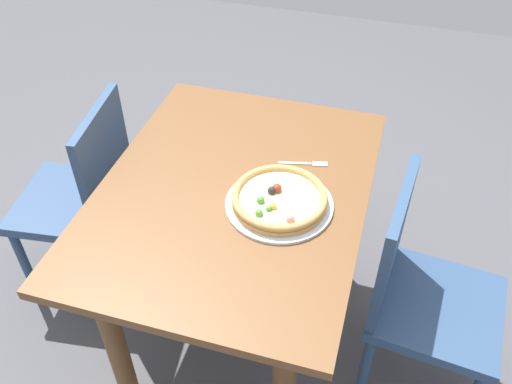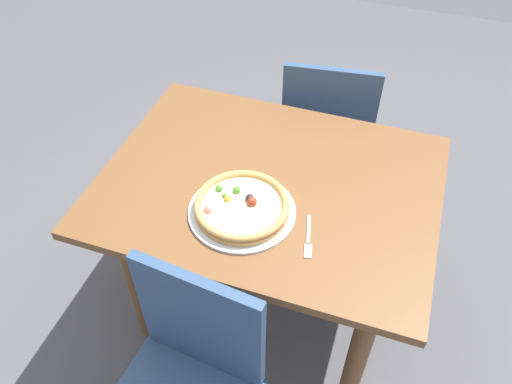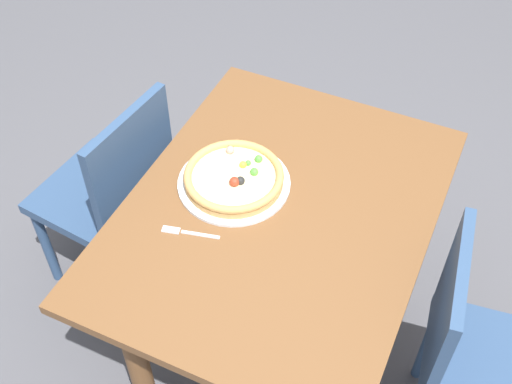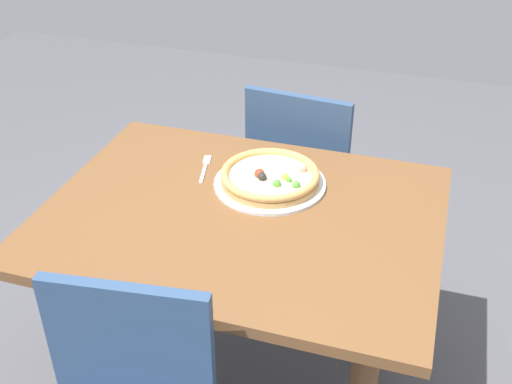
{
  "view_description": "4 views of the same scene",
  "coord_description": "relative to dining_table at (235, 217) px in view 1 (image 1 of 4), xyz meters",
  "views": [
    {
      "loc": [
        1.23,
        0.44,
        1.88
      ],
      "look_at": [
        0.02,
        0.08,
        0.74
      ],
      "focal_mm": 38.13,
      "sensor_mm": 36.0,
      "label": 1
    },
    {
      "loc": [
        -0.35,
        1.15,
        1.9
      ],
      "look_at": [
        0.02,
        0.08,
        0.74
      ],
      "focal_mm": 35.71,
      "sensor_mm": 36.0,
      "label": 2
    },
    {
      "loc": [
        -1.14,
        -0.45,
        2.13
      ],
      "look_at": [
        0.02,
        0.08,
        0.74
      ],
      "focal_mm": 45.64,
      "sensor_mm": 36.0,
      "label": 3
    },
    {
      "loc": [
        0.47,
        -1.37,
        1.72
      ],
      "look_at": [
        0.02,
        0.08,
        0.74
      ],
      "focal_mm": 44.13,
      "sensor_mm": 36.0,
      "label": 4
    }
  ],
  "objects": [
    {
      "name": "chair_far",
      "position": [
        0.04,
        0.64,
        -0.13
      ],
      "size": [
        0.44,
        0.44,
        0.86
      ],
      "rotation": [
        0.0,
        0.0,
        -0.1
      ],
      "color": "navy",
      "rests_on": "ground"
    },
    {
      "name": "ground_plane",
      "position": [
        0.0,
        0.0,
        -0.6
      ],
      "size": [
        6.0,
        6.0,
        0.0
      ],
      "primitive_type": "plane",
      "color": "#4C4C51"
    },
    {
      "name": "chair_near",
      "position": [
        -0.07,
        -0.64,
        -0.13
      ],
      "size": [
        0.45,
        0.45,
        0.86
      ],
      "rotation": [
        0.0,
        0.0,
        3.27
      ],
      "color": "navy",
      "rests_on": "ground"
    },
    {
      "name": "plate",
      "position": [
        0.04,
        0.16,
        0.13
      ],
      "size": [
        0.34,
        0.34,
        0.01
      ],
      "primitive_type": "cylinder",
      "color": "silver",
      "rests_on": "dining_table"
    },
    {
      "name": "fork",
      "position": [
        -0.19,
        0.2,
        0.13
      ],
      "size": [
        0.05,
        0.16,
        0.0
      ],
      "rotation": [
        0.0,
        0.0,
        1.8
      ],
      "color": "silver",
      "rests_on": "dining_table"
    },
    {
      "name": "pizza",
      "position": [
        0.04,
        0.16,
        0.16
      ],
      "size": [
        0.3,
        0.3,
        0.05
      ],
      "color": "tan",
      "rests_on": "plate"
    },
    {
      "name": "dining_table",
      "position": [
        0.0,
        0.0,
        0.0
      ],
      "size": [
        1.11,
        0.85,
        0.72
      ],
      "color": "brown",
      "rests_on": "ground"
    }
  ]
}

